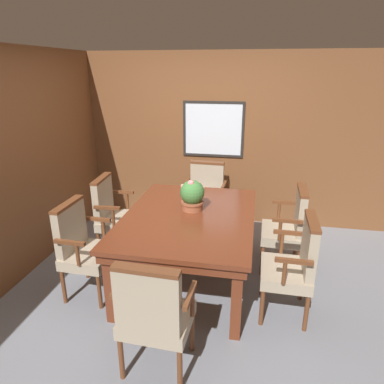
# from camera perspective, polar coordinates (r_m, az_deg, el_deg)

# --- Properties ---
(ground_plane) EXTENTS (14.00, 14.00, 0.00)m
(ground_plane) POSITION_cam_1_polar(r_m,az_deg,el_deg) (3.83, -2.77, -15.40)
(ground_plane) COLOR gray
(wall_back) EXTENTS (7.20, 0.08, 2.45)m
(wall_back) POSITION_cam_1_polar(r_m,az_deg,el_deg) (5.07, 2.04, 8.66)
(wall_back) COLOR brown
(wall_back) RESTS_ON ground_plane
(wall_left) EXTENTS (0.06, 7.20, 2.45)m
(wall_left) POSITION_cam_1_polar(r_m,az_deg,el_deg) (4.06, -27.76, 3.47)
(wall_left) COLOR brown
(wall_left) RESTS_ON ground_plane
(dining_table) EXTENTS (1.34, 1.81, 0.77)m
(dining_table) POSITION_cam_1_polar(r_m,az_deg,el_deg) (3.62, -0.45, -5.12)
(dining_table) COLOR maroon
(dining_table) RESTS_ON ground_plane
(chair_head_near) EXTENTS (0.58, 0.47, 0.99)m
(chair_head_near) POSITION_cam_1_polar(r_m,az_deg,el_deg) (2.64, -6.44, -19.36)
(chair_head_near) COLOR brown
(chair_head_near) RESTS_ON ground_plane
(chair_right_near) EXTENTS (0.46, 0.57, 0.99)m
(chair_right_near) POSITION_cam_1_polar(r_m,az_deg,el_deg) (3.32, 16.71, -11.21)
(chair_right_near) COLOR brown
(chair_right_near) RESTS_ON ground_plane
(chair_left_near) EXTENTS (0.46, 0.57, 0.99)m
(chair_left_near) POSITION_cam_1_polar(r_m,az_deg,el_deg) (3.65, -17.81, -8.35)
(chair_left_near) COLOR brown
(chair_left_near) RESTS_ON ground_plane
(chair_right_far) EXTENTS (0.46, 0.57, 0.99)m
(chair_right_far) POSITION_cam_1_polar(r_m,az_deg,el_deg) (4.03, 15.82, -5.34)
(chair_right_far) COLOR brown
(chair_right_far) RESTS_ON ground_plane
(chair_left_far) EXTENTS (0.48, 0.58, 0.99)m
(chair_left_far) POSITION_cam_1_polar(r_m,az_deg,el_deg) (4.33, -13.07, -3.26)
(chair_left_far) COLOR brown
(chair_left_far) RESTS_ON ground_plane
(chair_head_far) EXTENTS (0.58, 0.47, 0.99)m
(chair_head_far) POSITION_cam_1_polar(r_m,az_deg,el_deg) (4.82, 2.26, -0.34)
(chair_head_far) COLOR brown
(chair_head_far) RESTS_ON ground_plane
(potted_plant) EXTENTS (0.26, 0.26, 0.35)m
(potted_plant) POSITION_cam_1_polar(r_m,az_deg,el_deg) (3.66, 0.05, -0.52)
(potted_plant) COLOR #9E5638
(potted_plant) RESTS_ON dining_table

